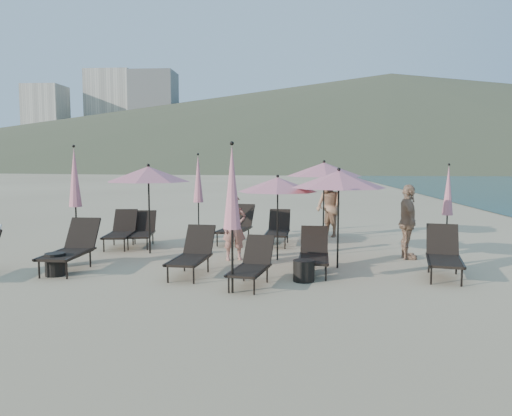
# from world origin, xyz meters

# --- Properties ---
(ground) EXTENTS (800.00, 800.00, 0.00)m
(ground) POSITION_xyz_m (0.00, 0.00, 0.00)
(ground) COLOR #D6BA8C
(ground) RESTS_ON ground
(volcanic_headland) EXTENTS (690.00, 690.00, 55.00)m
(volcanic_headland) POSITION_xyz_m (71.37, 302.62, 26.49)
(volcanic_headland) COLOR brown
(volcanic_headland) RESTS_ON ground
(hotel_skyline) EXTENTS (109.00, 82.00, 55.00)m
(hotel_skyline) POSITION_xyz_m (-93.62, 271.21, 24.18)
(hotel_skyline) COLOR beige
(hotel_skyline) RESTS_ON ground
(lounger_1) EXTENTS (0.73, 1.84, 1.06)m
(lounger_1) POSITION_xyz_m (-3.96, 0.55, 0.49)
(lounger_1) COLOR black
(lounger_1) RESTS_ON ground
(lounger_2) EXTENTS (0.80, 1.72, 0.96)m
(lounger_2) POSITION_xyz_m (-1.25, 0.28, 0.45)
(lounger_2) COLOR black
(lounger_2) RESTS_ON ground
(lounger_3) EXTENTS (0.86, 1.59, 0.87)m
(lounger_3) POSITION_xyz_m (0.06, -0.49, 0.41)
(lounger_3) COLOR black
(lounger_3) RESTS_ON ground
(lounger_4) EXTENTS (0.69, 1.62, 0.91)m
(lounger_4) POSITION_xyz_m (1.28, 0.65, 0.43)
(lounger_4) COLOR black
(lounger_4) RESTS_ON ground
(lounger_5) EXTENTS (1.02, 1.84, 1.00)m
(lounger_5) POSITION_xyz_m (3.92, 0.49, 0.47)
(lounger_5) COLOR black
(lounger_5) RESTS_ON ground
(lounger_6) EXTENTS (0.82, 1.76, 0.98)m
(lounger_6) POSITION_xyz_m (-3.89, 3.49, 0.46)
(lounger_6) COLOR black
(lounger_6) RESTS_ON ground
(lounger_7) EXTENTS (0.81, 1.68, 0.93)m
(lounger_7) POSITION_xyz_m (-3.37, 3.73, 0.43)
(lounger_7) COLOR black
(lounger_7) RESTS_ON ground
(lounger_8) EXTENTS (1.04, 1.94, 1.06)m
(lounger_8) POSITION_xyz_m (-0.81, 4.52, 0.49)
(lounger_8) COLOR black
(lounger_8) RESTS_ON ground
(lounger_9) EXTENTS (0.72, 1.67, 0.94)m
(lounger_9) POSITION_xyz_m (0.42, 4.22, 0.44)
(lounger_9) COLOR black
(lounger_9) RESTS_ON ground
(umbrella_open_0) EXTENTS (2.13, 2.13, 2.30)m
(umbrella_open_0) POSITION_xyz_m (-2.82, 2.57, 2.03)
(umbrella_open_0) COLOR black
(umbrella_open_0) RESTS_ON ground
(umbrella_open_1) EXTENTS (1.90, 1.90, 2.04)m
(umbrella_open_1) POSITION_xyz_m (0.47, 1.95, 1.80)
(umbrella_open_1) COLOR black
(umbrella_open_1) RESTS_ON ground
(umbrella_open_2) EXTENTS (2.06, 2.06, 2.22)m
(umbrella_open_2) POSITION_xyz_m (1.82, 1.13, 1.96)
(umbrella_open_2) COLOR black
(umbrella_open_2) RESTS_ON ground
(umbrella_open_3) EXTENTS (2.22, 2.22, 2.39)m
(umbrella_open_3) POSITION_xyz_m (1.74, 4.97, 2.11)
(umbrella_open_3) COLOR black
(umbrella_open_3) RESTS_ON ground
(umbrella_closed_0) EXTENTS (0.32, 0.32, 2.70)m
(umbrella_closed_0) POSITION_xyz_m (-0.25, -1.13, 1.88)
(umbrella_closed_0) COLOR black
(umbrella_closed_0) RESTS_ON ground
(umbrella_closed_1) EXTENTS (0.27, 0.27, 2.30)m
(umbrella_closed_1) POSITION_xyz_m (4.76, 3.12, 1.60)
(umbrella_closed_1) COLOR black
(umbrella_closed_1) RESTS_ON ground
(umbrella_closed_2) EXTENTS (0.32, 0.32, 2.78)m
(umbrella_closed_2) POSITION_xyz_m (-4.75, 2.57, 1.93)
(umbrella_closed_2) COLOR black
(umbrella_closed_2) RESTS_ON ground
(umbrella_closed_3) EXTENTS (0.30, 0.30, 2.60)m
(umbrella_closed_3) POSITION_xyz_m (-2.03, 5.09, 1.81)
(umbrella_closed_3) COLOR black
(umbrella_closed_3) RESTS_ON ground
(side_table_0) EXTENTS (0.41, 0.41, 0.47)m
(side_table_0) POSITION_xyz_m (-4.06, -0.03, 0.23)
(side_table_0) COLOR black
(side_table_0) RESTS_ON ground
(side_table_1) EXTENTS (0.43, 0.43, 0.42)m
(side_table_1) POSITION_xyz_m (1.05, -0.16, 0.21)
(side_table_1) COLOR black
(side_table_1) RESTS_ON ground
(beachgoer_a) EXTENTS (0.66, 0.53, 1.57)m
(beachgoer_a) POSITION_xyz_m (-0.56, 1.89, 0.78)
(beachgoer_a) COLOR #AB6C5C
(beachgoer_a) RESTS_ON ground
(beachgoer_b) EXTENTS (1.11, 1.16, 1.89)m
(beachgoer_b) POSITION_xyz_m (1.96, 5.80, 0.94)
(beachgoer_b) COLOR #AB7B58
(beachgoer_b) RESTS_ON ground
(beachgoer_c) EXTENTS (0.45, 1.06, 1.80)m
(beachgoer_c) POSITION_xyz_m (3.60, 2.32, 0.90)
(beachgoer_c) COLOR #A67D5E
(beachgoer_c) RESTS_ON ground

